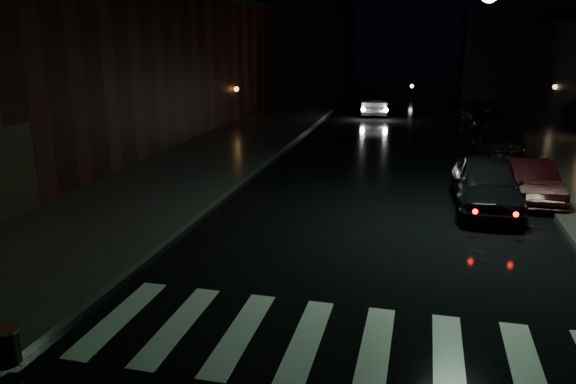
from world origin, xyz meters
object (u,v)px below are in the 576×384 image
Objects in this scene: parked_car_a at (486,184)px; oncoming_car at (374,103)px; parked_car_d at (487,117)px; parked_car_c at (501,136)px; parked_car_b at (531,180)px.

parked_car_a is 1.00× the size of oncoming_car.
parked_car_d is at bearing 83.46° from parked_car_a.
parked_car_a is 0.97× the size of parked_car_c.
parked_car_c is 1.01× the size of parked_car_d.
parked_car_a is 1.18× the size of parked_car_b.
parked_car_b is at bearing 103.23° from oncoming_car.
oncoming_car reaches higher than parked_car_d.
parked_car_c is 6.36m from parked_car_d.
parked_car_d is (1.49, 15.79, -0.13)m from parked_car_a.
parked_car_b is at bearing -83.93° from parked_car_c.
parked_car_c is (0.00, 8.00, 0.05)m from parked_car_b.
parked_car_a reaches higher than parked_car_b.
parked_car_c is at bearing 86.42° from parked_car_b.
parked_car_c is (1.49, 9.43, -0.10)m from parked_car_a.
parked_car_c reaches higher than parked_car_d.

